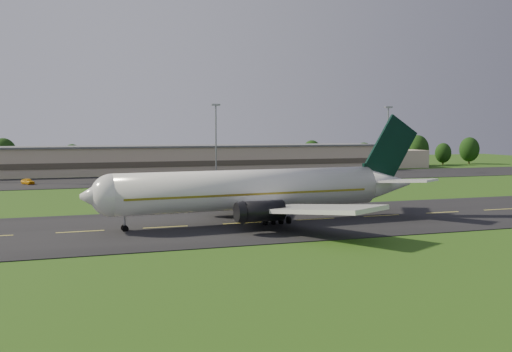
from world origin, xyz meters
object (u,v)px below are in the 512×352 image
object	(u,v)px
airliner	(256,190)
light_mast_east	(388,131)
service_vehicle_c	(261,174)
service_vehicle_b	(155,176)
light_mast_centre	(216,131)
service_vehicle_a	(28,181)
terminal	(208,159)
service_vehicle_d	(365,173)

from	to	relation	value
airliner	light_mast_east	bearing A→B (deg)	45.36
light_mast_east	service_vehicle_c	bearing A→B (deg)	-172.21
airliner	service_vehicle_b	size ratio (longest dim) A/B	12.58
airliner	light_mast_centre	xyz separation A→B (m)	(14.18, 79.94, 8.08)
service_vehicle_c	service_vehicle_a	bearing A→B (deg)	-171.79
terminal	service_vehicle_a	xyz separation A→B (m)	(-50.32, -25.95, -3.16)
terminal	service_vehicle_b	distance (m)	27.71
airliner	service_vehicle_d	world-z (taller)	airliner
terminal	service_vehicle_a	bearing A→B (deg)	-152.72
light_mast_centre	service_vehicle_d	bearing A→B (deg)	-14.82
service_vehicle_a	terminal	bearing A→B (deg)	-3.43
terminal	service_vehicle_d	xyz separation A→B (m)	(39.81, -27.09, -3.19)
airliner	service_vehicle_c	size ratio (longest dim) A/B	10.02
service_vehicle_d	service_vehicle_c	bearing A→B (deg)	128.14
terminal	service_vehicle_d	distance (m)	48.25
terminal	light_mast_east	size ratio (longest dim) A/B	7.13
airliner	service_vehicle_a	size ratio (longest dim) A/B	12.00
service_vehicle_a	service_vehicle_b	world-z (taller)	service_vehicle_a
airliner	light_mast_east	size ratio (longest dim) A/B	2.52
airliner	service_vehicle_b	distance (m)	76.53
light_mast_east	service_vehicle_d	world-z (taller)	light_mast_east
service_vehicle_c	light_mast_centre	bearing A→B (deg)	156.71
service_vehicle_b	service_vehicle_c	xyz separation A→B (m)	(29.03, -2.38, 0.04)
service_vehicle_c	service_vehicle_d	distance (m)	30.32
terminal	service_vehicle_a	world-z (taller)	terminal
terminal	service_vehicle_b	xyz separation A→B (m)	(-19.14, -19.78, -3.22)
light_mast_east	service_vehicle_b	size ratio (longest dim) A/B	4.99
light_mast_east	service_vehicle_a	bearing A→B (deg)	-174.63
service_vehicle_a	service_vehicle_c	xyz separation A→B (m)	(60.21, 3.79, -0.02)
service_vehicle_b	light_mast_centre	bearing A→B (deg)	-91.78
service_vehicle_a	light_mast_centre	bearing A→B (deg)	-19.42
airliner	service_vehicle_d	xyz separation A→B (m)	(55.39, 69.04, -3.86)
service_vehicle_a	service_vehicle_c	bearing A→B (deg)	-27.11
terminal	service_vehicle_b	size ratio (longest dim) A/B	35.55
service_vehicle_c	terminal	bearing A→B (deg)	118.67
service_vehicle_b	terminal	bearing A→B (deg)	-57.31
light_mast_east	service_vehicle_a	xyz separation A→B (m)	(-103.92, -9.77, -11.91)
service_vehicle_b	service_vehicle_c	size ratio (longest dim) A/B	0.80
light_mast_east	service_vehicle_d	size ratio (longest dim) A/B	4.19
terminal	service_vehicle_a	distance (m)	56.70
service_vehicle_d	light_mast_east	bearing A→B (deg)	-4.19
light_mast_centre	service_vehicle_c	size ratio (longest dim) A/B	3.97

